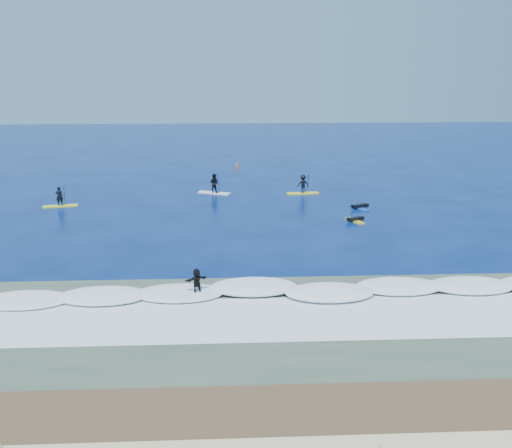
{
  "coord_description": "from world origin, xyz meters",
  "views": [
    {
      "loc": [
        -0.25,
        -38.4,
        12.02
      ],
      "look_at": [
        1.66,
        1.8,
        0.6
      ],
      "focal_mm": 40.0,
      "sensor_mm": 36.0,
      "label": 1
    }
  ],
  "objects_px": {
    "sup_paddler_right": "(303,185)",
    "sup_paddler_left": "(60,199)",
    "sup_paddler_center": "(214,185)",
    "marker_buoy": "(237,166)",
    "prone_paddler_far": "(359,207)",
    "prone_paddler_near": "(355,220)",
    "wave_surfer": "(197,283)"
  },
  "relations": [
    {
      "from": "sup_paddler_right",
      "to": "prone_paddler_far",
      "type": "xyz_separation_m",
      "value": [
        4.12,
        -5.89,
        -0.67
      ]
    },
    {
      "from": "sup_paddler_left",
      "to": "prone_paddler_near",
      "type": "height_order",
      "value": "sup_paddler_left"
    },
    {
      "from": "wave_surfer",
      "to": "sup_paddler_right",
      "type": "bearing_deg",
      "value": 43.81
    },
    {
      "from": "prone_paddler_near",
      "to": "prone_paddler_far",
      "type": "distance_m",
      "value": 4.26
    },
    {
      "from": "prone_paddler_near",
      "to": "marker_buoy",
      "type": "height_order",
      "value": "marker_buoy"
    },
    {
      "from": "prone_paddler_near",
      "to": "wave_surfer",
      "type": "height_order",
      "value": "wave_surfer"
    },
    {
      "from": "prone_paddler_near",
      "to": "prone_paddler_far",
      "type": "xyz_separation_m",
      "value": [
        1.26,
        4.06,
        0.02
      ]
    },
    {
      "from": "sup_paddler_center",
      "to": "sup_paddler_right",
      "type": "distance_m",
      "value": 8.44
    },
    {
      "from": "sup_paddler_left",
      "to": "sup_paddler_center",
      "type": "height_order",
      "value": "sup_paddler_center"
    },
    {
      "from": "sup_paddler_right",
      "to": "sup_paddler_left",
      "type": "bearing_deg",
      "value": -175.45
    },
    {
      "from": "prone_paddler_far",
      "to": "marker_buoy",
      "type": "xyz_separation_m",
      "value": [
        -10.16,
        19.58,
        0.16
      ]
    },
    {
      "from": "sup_paddler_left",
      "to": "marker_buoy",
      "type": "distance_m",
      "value": 23.57
    },
    {
      "from": "sup_paddler_center",
      "to": "sup_paddler_right",
      "type": "bearing_deg",
      "value": 19.55
    },
    {
      "from": "prone_paddler_far",
      "to": "wave_surfer",
      "type": "bearing_deg",
      "value": 120.85
    },
    {
      "from": "sup_paddler_left",
      "to": "wave_surfer",
      "type": "xyz_separation_m",
      "value": [
        12.88,
        -20.44,
        0.19
      ]
    },
    {
      "from": "sup_paddler_left",
      "to": "sup_paddler_right",
      "type": "distance_m",
      "value": 22.0
    },
    {
      "from": "sup_paddler_right",
      "to": "wave_surfer",
      "type": "height_order",
      "value": "sup_paddler_right"
    },
    {
      "from": "sup_paddler_center",
      "to": "marker_buoy",
      "type": "relative_size",
      "value": 4.41
    },
    {
      "from": "sup_paddler_left",
      "to": "prone_paddler_far",
      "type": "relative_size",
      "value": 1.31
    },
    {
      "from": "sup_paddler_left",
      "to": "marker_buoy",
      "type": "xyz_separation_m",
      "value": [
        15.59,
        17.68,
        -0.32
      ]
    },
    {
      "from": "sup_paddler_center",
      "to": "prone_paddler_near",
      "type": "bearing_deg",
      "value": -19.78
    },
    {
      "from": "prone_paddler_near",
      "to": "marker_buoy",
      "type": "bearing_deg",
      "value": -2.87
    },
    {
      "from": "sup_paddler_center",
      "to": "wave_surfer",
      "type": "bearing_deg",
      "value": -67.66
    },
    {
      "from": "prone_paddler_far",
      "to": "sup_paddler_left",
      "type": "bearing_deg",
      "value": 61.41
    },
    {
      "from": "sup_paddler_left",
      "to": "sup_paddler_right",
      "type": "height_order",
      "value": "sup_paddler_right"
    },
    {
      "from": "prone_paddler_far",
      "to": "marker_buoy",
      "type": "bearing_deg",
      "value": 3.05
    },
    {
      "from": "sup_paddler_right",
      "to": "prone_paddler_near",
      "type": "relative_size",
      "value": 1.5
    },
    {
      "from": "sup_paddler_right",
      "to": "prone_paddler_near",
      "type": "xyz_separation_m",
      "value": [
        2.85,
        -9.95,
        -0.68
      ]
    },
    {
      "from": "sup_paddler_left",
      "to": "prone_paddler_far",
      "type": "xyz_separation_m",
      "value": [
        25.75,
        -1.9,
        -0.48
      ]
    },
    {
      "from": "sup_paddler_left",
      "to": "prone_paddler_far",
      "type": "height_order",
      "value": "sup_paddler_left"
    },
    {
      "from": "wave_surfer",
      "to": "marker_buoy",
      "type": "height_order",
      "value": "wave_surfer"
    },
    {
      "from": "sup_paddler_right",
      "to": "marker_buoy",
      "type": "height_order",
      "value": "sup_paddler_right"
    }
  ]
}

